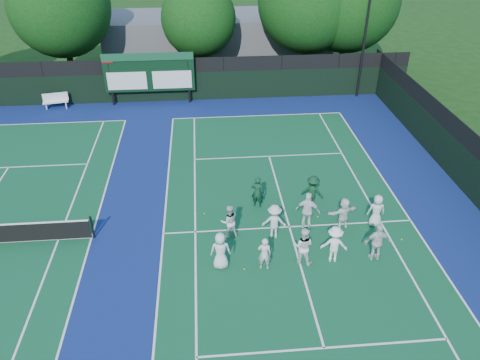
{
  "coord_description": "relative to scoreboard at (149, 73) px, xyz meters",
  "views": [
    {
      "loc": [
        -3.57,
        -15.05,
        12.59
      ],
      "look_at": [
        -2.0,
        3.0,
        1.3
      ],
      "focal_mm": 35.0,
      "sensor_mm": 36.0,
      "label": 1
    }
  ],
  "objects": [
    {
      "name": "player_back_4",
      "position": [
        10.77,
        -14.74,
        -1.43
      ],
      "size": [
        0.77,
        0.53,
        1.53
      ],
      "primitive_type": "imported",
      "rotation": [
        0.0,
        0.0,
        3.08
      ],
      "color": "silver",
      "rests_on": "ground"
    },
    {
      "name": "tennis_ball_4",
      "position": [
        8.42,
        -13.99,
        -2.16
      ],
      "size": [
        0.07,
        0.07,
        0.07
      ],
      "primitive_type": "sphere",
      "color": "yellow",
      "rests_on": "ground"
    },
    {
      "name": "tree_e",
      "position": [
        14.44,
        3.99,
        3.44
      ],
      "size": [
        7.43,
        7.43,
        9.54
      ],
      "color": "black",
      "rests_on": "ground"
    },
    {
      "name": "tennis_ball_2",
      "position": [
        10.02,
        -15.88,
        -2.16
      ],
      "size": [
        0.07,
        0.07,
        0.07
      ],
      "primitive_type": "sphere",
      "color": "yellow",
      "rests_on": "ground"
    },
    {
      "name": "tennis_ball_3",
      "position": [
        3.32,
        -13.31,
        -2.16
      ],
      "size": [
        0.07,
        0.07,
        0.07
      ],
      "primitive_type": "sphere",
      "color": "yellow",
      "rests_on": "ground"
    },
    {
      "name": "coach_left",
      "position": [
        5.79,
        -12.88,
        -1.41
      ],
      "size": [
        0.67,
        0.55,
        1.57
      ],
      "primitive_type": "imported",
      "rotation": [
        0.0,
        0.0,
        2.79
      ],
      "color": "#103C23",
      "rests_on": "ground"
    },
    {
      "name": "player_front_3",
      "position": [
        8.34,
        -16.85,
        -1.38
      ],
      "size": [
        1.14,
        0.8,
        1.61
      ],
      "primitive_type": "imported",
      "rotation": [
        0.0,
        0.0,
        2.94
      ],
      "color": "white",
      "rests_on": "ground"
    },
    {
      "name": "player_back_2",
      "position": [
        7.75,
        -14.67,
        -1.3
      ],
      "size": [
        1.13,
        0.78,
        1.78
      ],
      "primitive_type": "imported",
      "rotation": [
        0.0,
        0.0,
        2.77
      ],
      "color": "white",
      "rests_on": "ground"
    },
    {
      "name": "tree_d",
      "position": [
        11.54,
        3.99,
        3.44
      ],
      "size": [
        7.37,
        7.37,
        9.5
      ],
      "color": "black",
      "rests_on": "ground"
    },
    {
      "name": "back_fence",
      "position": [
        1.01,
        0.41,
        -0.83
      ],
      "size": [
        34.0,
        0.08,
        3.0
      ],
      "color": "black",
      "rests_on": "ground"
    },
    {
      "name": "scoreboard",
      "position": [
        0.0,
        0.0,
        0.0
      ],
      "size": [
        6.0,
        0.21,
        3.55
      ],
      "color": "black",
      "rests_on": "ground"
    },
    {
      "name": "tree_b",
      "position": [
        -5.87,
        3.99,
        3.37
      ],
      "size": [
        6.94,
        6.94,
        9.21
      ],
      "color": "black",
      "rests_on": "ground"
    },
    {
      "name": "player_back_1",
      "position": [
        6.23,
        -15.18,
        -1.39
      ],
      "size": [
        1.11,
        0.74,
        1.59
      ],
      "primitive_type": "imported",
      "rotation": [
        0.0,
        0.0,
        2.99
      ],
      "color": "silver",
      "rests_on": "ground"
    },
    {
      "name": "player_front_0",
      "position": [
        3.89,
        -16.84,
        -1.39
      ],
      "size": [
        0.79,
        0.52,
        1.61
      ],
      "primitive_type": "imported",
      "rotation": [
        0.0,
        0.0,
        3.13
      ],
      "color": "white",
      "rests_on": "ground"
    },
    {
      "name": "player_back_0",
      "position": [
        4.35,
        -14.95,
        -1.42
      ],
      "size": [
        0.84,
        0.71,
        1.54
      ],
      "primitive_type": "imported",
      "rotation": [
        0.0,
        0.0,
        3.33
      ],
      "color": "silver",
      "rests_on": "ground"
    },
    {
      "name": "ground",
      "position": [
        7.01,
        -15.59,
        -2.19
      ],
      "size": [
        120.0,
        120.0,
        0.0
      ],
      "primitive_type": "plane",
      "color": "#15380F",
      "rests_on": "ground"
    },
    {
      "name": "court_apron",
      "position": [
        1.01,
        -14.59,
        -2.19
      ],
      "size": [
        34.0,
        32.0,
        0.01
      ],
      "primitive_type": "cube",
      "color": "navy",
      "rests_on": "ground"
    },
    {
      "name": "player_front_4",
      "position": [
        10.04,
        -16.92,
        -1.34
      ],
      "size": [
        0.99,
        0.41,
        1.69
      ],
      "primitive_type": "imported",
      "rotation": [
        0.0,
        0.0,
        3.14
      ],
      "color": "silver",
      "rests_on": "ground"
    },
    {
      "name": "player_front_1",
      "position": [
        5.56,
        -17.08,
        -1.46
      ],
      "size": [
        0.58,
        0.43,
        1.46
      ],
      "primitive_type": "imported",
      "rotation": [
        0.0,
        0.0,
        2.99
      ],
      "color": "silver",
      "rests_on": "ground"
    },
    {
      "name": "light_pole_right",
      "position": [
        14.51,
        0.11,
        4.11
      ],
      "size": [
        1.2,
        0.3,
        10.12
      ],
      "color": "black",
      "rests_on": "ground"
    },
    {
      "name": "player_back_3",
      "position": [
        9.28,
        -14.82,
        -1.43
      ],
      "size": [
        1.47,
        0.81,
        1.52
      ],
      "primitive_type": "imported",
      "rotation": [
        0.0,
        0.0,
        3.41
      ],
      "color": "white",
      "rests_on": "ground"
    },
    {
      "name": "tree_c",
      "position": [
        3.62,
        3.99,
        2.37
      ],
      "size": [
        5.36,
        5.36,
        7.39
      ],
      "color": "black",
      "rests_on": "ground"
    },
    {
      "name": "tennis_ball_5",
      "position": [
        11.58,
        -15.89,
        -2.16
      ],
      "size": [
        0.07,
        0.07,
        0.07
      ],
      "primitive_type": "sphere",
      "color": "yellow",
      "rests_on": "ground"
    },
    {
      "name": "near_court",
      "position": [
        7.01,
        -14.59,
        -2.18
      ],
      "size": [
        11.05,
        23.85,
        0.01
      ],
      "color": "#104E2B",
      "rests_on": "ground"
    },
    {
      "name": "clubhouse",
      "position": [
        5.01,
        8.41,
        -0.19
      ],
      "size": [
        18.0,
        6.0,
        4.0
      ],
      "primitive_type": "cube",
      "color": "slate",
      "rests_on": "ground"
    },
    {
      "name": "player_front_2",
      "position": [
        7.11,
        -16.86,
        -1.37
      ],
      "size": [
        0.97,
        0.87,
        1.64
      ],
      "primitive_type": "imported",
      "rotation": [
        0.0,
        0.0,
        2.77
      ],
      "color": "white",
      "rests_on": "ground"
    },
    {
      "name": "coach_right",
      "position": [
        8.31,
        -13.08,
        -1.39
      ],
      "size": [
        1.19,
        0.97,
        1.6
      ],
      "primitive_type": "imported",
      "rotation": [
        0.0,
        0.0,
        2.71
      ],
      "color": "#0F381E",
      "rests_on": "ground"
    },
    {
      "name": "tennis_ball_0",
      "position": [
        4.79,
        -17.11,
        -2.16
      ],
      "size": [
        0.07,
        0.07,
        0.07
      ],
      "primitive_type": "sphere",
      "color": "yellow",
      "rests_on": "ground"
    },
    {
      "name": "bench",
      "position": [
        -6.36,
        -0.21,
        -1.64
      ],
      "size": [
        1.68,
        0.73,
        1.03
      ],
      "color": "white",
      "rests_on": "ground"
    }
  ]
}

